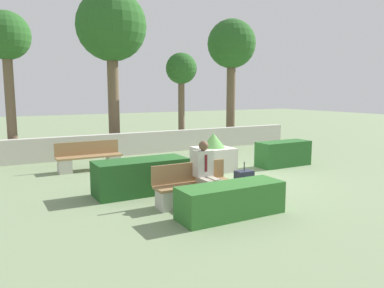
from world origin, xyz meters
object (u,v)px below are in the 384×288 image
object	(u,v)px
bench_left_side	(89,159)
tree_center_left	(111,28)
planter_corner_right	(213,155)
tree_leftmost	(6,42)
tree_rightmost	(232,47)
bench_front	(194,189)
tree_center_right	(181,72)
person_seated_man	(206,170)
suitcase	(244,183)

from	to	relation	value
bench_left_side	tree_center_left	world-z (taller)	tree_center_left
planter_corner_right	tree_center_left	distance (m)	6.75
planter_corner_right	tree_center_left	xyz separation A→B (m)	(-1.37, 5.10, 4.21)
tree_leftmost	tree_center_left	xyz separation A→B (m)	(3.67, 0.67, 0.78)
bench_left_side	tree_rightmost	world-z (taller)	tree_rightmost
bench_front	tree_center_right	bearing A→B (deg)	64.34
tree_rightmost	tree_leftmost	bearing A→B (deg)	-175.81
planter_corner_right	tree_center_left	world-z (taller)	tree_center_left
tree_leftmost	tree_center_right	world-z (taller)	tree_leftmost
planter_corner_right	tree_center_right	xyz separation A→B (m)	(1.34, 4.62, 2.62)
bench_left_side	tree_leftmost	world-z (taller)	tree_leftmost
bench_left_side	tree_rightmost	xyz separation A→B (m)	(7.34, 3.28, 3.98)
person_seated_man	tree_rightmost	distance (m)	10.54
bench_left_side	tree_center_left	size ratio (longest dim) A/B	0.31
tree_center_left	person_seated_man	bearing A→B (deg)	-93.89
tree_leftmost	tree_rightmost	size ratio (longest dim) A/B	0.88
person_seated_man	tree_center_left	world-z (taller)	tree_center_left
bench_front	tree_leftmost	distance (m)	8.40
bench_front	suitcase	size ratio (longest dim) A/B	2.20
tree_leftmost	tree_center_left	distance (m)	3.81
tree_leftmost	tree_center_right	distance (m)	6.44
bench_left_side	bench_front	bearing A→B (deg)	-72.54
planter_corner_right	tree_center_right	distance (m)	5.47
suitcase	tree_center_right	distance (m)	8.07
tree_center_right	tree_rightmost	size ratio (longest dim) A/B	0.70
planter_corner_right	suitcase	size ratio (longest dim) A/B	1.42
suitcase	tree_center_left	xyz separation A→B (m)	(-0.51, 7.73, 4.38)
bench_front	bench_left_side	world-z (taller)	same
suitcase	person_seated_man	bearing A→B (deg)	-174.23
tree_rightmost	person_seated_man	bearing A→B (deg)	-127.74
planter_corner_right	tree_leftmost	distance (m)	7.53
person_seated_man	suitcase	world-z (taller)	person_seated_man
bench_left_side	tree_center_left	distance (m)	5.74
bench_front	suitcase	distance (m)	1.26
tree_center_left	suitcase	bearing A→B (deg)	-86.20
tree_center_right	suitcase	bearing A→B (deg)	-106.92
bench_front	tree_rightmost	distance (m)	10.70
bench_left_side	person_seated_man	distance (m)	4.75
tree_center_right	planter_corner_right	bearing A→B (deg)	-106.24
bench_left_side	tree_center_right	distance (m)	5.99
suitcase	tree_leftmost	bearing A→B (deg)	120.64
suitcase	tree_rightmost	bearing A→B (deg)	57.01
bench_front	tree_center_left	world-z (taller)	tree_center_left
bench_left_side	suitcase	distance (m)	5.02
person_seated_man	bench_front	bearing A→B (deg)	147.20
planter_corner_right	tree_rightmost	xyz separation A→B (m)	(4.16, 5.10, 3.84)
suitcase	planter_corner_right	bearing A→B (deg)	71.89
tree_center_right	tree_rightmost	xyz separation A→B (m)	(2.81, 0.48, 1.22)
tree_center_left	planter_corner_right	bearing A→B (deg)	-74.91
tree_center_left	tree_leftmost	bearing A→B (deg)	-169.58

